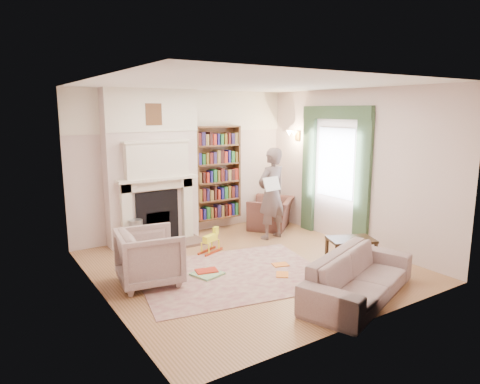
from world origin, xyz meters
TOP-DOWN VIEW (x-y plane):
  - floor at (0.00, 0.00)m, footprint 4.50×4.50m
  - ceiling at (0.00, 0.00)m, footprint 4.50×4.50m
  - wall_back at (0.00, 2.25)m, footprint 4.50×0.00m
  - wall_front at (0.00, -2.25)m, footprint 4.50×0.00m
  - wall_left at (-2.25, 0.00)m, footprint 0.00×4.50m
  - wall_right at (2.25, 0.00)m, footprint 0.00×4.50m
  - fireplace at (-0.75, 2.05)m, footprint 1.70×0.58m
  - bookcase at (0.65, 2.12)m, footprint 1.00×0.24m
  - window at (2.23, 0.40)m, footprint 0.02×0.90m
  - curtain_left at (2.20, -0.30)m, footprint 0.07×0.32m
  - curtain_right at (2.20, 1.10)m, footprint 0.07×0.32m
  - pelmet at (2.19, 0.40)m, footprint 0.09×1.70m
  - wall_sconce at (2.03, 1.50)m, footprint 0.20×0.24m
  - rug at (-0.42, -0.18)m, footprint 3.03×2.54m
  - armchair_reading at (1.65, 1.61)m, footprint 1.27×1.26m
  - armchair_left at (-1.56, 0.18)m, footprint 0.98×0.95m
  - sofa at (0.56, -1.75)m, footprint 2.16×1.44m
  - man_reading at (1.20, 1.01)m, footprint 0.68×0.50m
  - newspaper at (1.05, 0.81)m, footprint 0.38×0.15m
  - coffee_table at (1.35, -0.87)m, footprint 0.82×0.68m
  - paraffin_heater at (-1.23, 1.70)m, footprint 0.30×0.30m
  - rocking_horse at (-0.21, 0.88)m, footprint 0.52×0.37m
  - board_game at (-0.75, -0.01)m, footprint 0.48×0.48m
  - game_box_lid at (-0.73, 0.05)m, footprint 0.36×0.28m
  - comic_annuals at (0.30, -0.45)m, footprint 0.52×0.62m

SIDE VIEW (x-z plane):
  - floor at x=0.00m, z-range 0.00..0.00m
  - rug at x=-0.42m, z-range 0.00..0.01m
  - comic_annuals at x=0.30m, z-range 0.01..0.03m
  - board_game at x=-0.75m, z-range 0.01..0.04m
  - game_box_lid at x=-0.73m, z-range 0.01..0.06m
  - rocking_horse at x=-0.21m, z-range 0.00..0.42m
  - coffee_table at x=1.35m, z-range 0.00..0.45m
  - paraffin_heater at x=-1.23m, z-range 0.00..0.55m
  - sofa at x=0.56m, z-range 0.00..0.59m
  - armchair_reading at x=1.65m, z-range 0.00..0.62m
  - armchair_left at x=-1.56m, z-range 0.00..0.78m
  - man_reading at x=1.20m, z-range 0.00..1.74m
  - newspaper at x=1.05m, z-range 0.98..1.23m
  - bookcase at x=0.65m, z-range 0.25..2.10m
  - curtain_left at x=2.20m, z-range 0.00..2.40m
  - curtain_right at x=2.20m, z-range 0.00..2.40m
  - fireplace at x=-0.75m, z-range -0.01..2.79m
  - wall_back at x=0.00m, z-range -0.85..3.65m
  - wall_front at x=0.00m, z-range -0.85..3.65m
  - wall_left at x=-2.25m, z-range -0.85..3.65m
  - wall_right at x=2.25m, z-range -0.85..3.65m
  - window at x=2.23m, z-range 0.80..2.10m
  - wall_sconce at x=2.03m, z-range 1.78..2.02m
  - pelmet at x=2.19m, z-range 2.26..2.50m
  - ceiling at x=0.00m, z-range 2.80..2.80m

